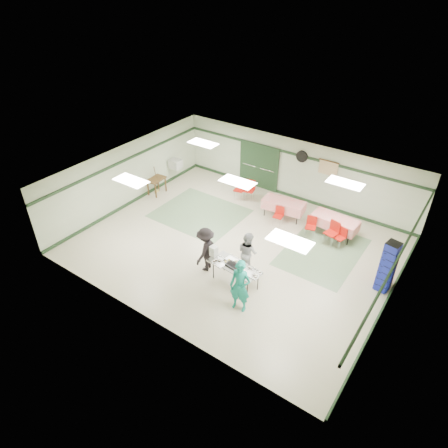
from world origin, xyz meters
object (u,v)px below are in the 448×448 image
Objects in this scene: crate_stack_blue_b at (387,267)px; dining_table_b at (284,205)px; serving_table at (235,267)px; volunteer_grey at (248,252)px; dining_table_a at (335,222)px; broom at (157,179)px; chair_loose_a at (250,188)px; office_printer at (175,164)px; chair_d at (279,214)px; chair_c at (341,235)px; crate_stack_blue_a at (386,271)px; chair_a at (333,230)px; chair_loose_b at (240,187)px; crate_stack_red at (389,266)px; volunteer_teal at (240,286)px; volunteer_dark at (206,249)px; printer_table at (156,181)px; chair_b at (311,224)px.

dining_table_b is at bearing 156.79° from crate_stack_blue_b.
serving_table is 0.81m from volunteer_grey.
dining_table_a is 1.40× the size of broom.
chair_loose_a reaches higher than dining_table_b.
office_printer is at bearing 169.96° from crate_stack_blue_b.
serving_table is 4.79m from dining_table_a.
chair_d is at bearing -4.89° from office_printer.
volunteer_grey is 3.78m from chair_c.
volunteer_grey is at bearing -109.09° from dining_table_a.
crate_stack_blue_a is (4.69, -1.99, 0.19)m from dining_table_b.
crate_stack_blue_b is at bearing -18.36° from chair_a.
chair_loose_b is (-2.93, 4.01, -0.24)m from volunteer_grey.
crate_stack_blue_a is (2.33, -1.43, 0.19)m from chair_a.
chair_loose_b reaches higher than chair_c.
crate_stack_red is (4.02, 2.84, 0.01)m from serving_table.
volunteer_teal is at bearing -134.50° from crate_stack_blue_b.
crate_stack_blue_a is at bearing 90.00° from crate_stack_blue_b.
chair_c is 0.43× the size of crate_stack_blue_b.
crate_stack_red is (2.00, -1.12, 0.24)m from chair_c.
volunteer_teal is 6.76m from chair_loose_b.
volunteer_dark is 5.83m from printer_table.
serving_table is at bearing 77.29° from volunteer_dark.
printer_table is at bearing -165.10° from dining_table_a.
chair_loose_b is 0.48× the size of crate_stack_blue_b.
chair_a reaches higher than serving_table.
serving_table is 0.98× the size of dining_table_b.
office_printer is (-7.81, -0.19, 0.38)m from dining_table_a.
crate_stack_blue_a is 1.72× the size of printer_table.
chair_loose_b is at bearing 166.40° from dining_table_b.
serving_table is at bearing -30.28° from broom.
broom is (-6.31, 2.32, -0.11)m from volunteer_grey.
chair_a is at bearing 69.07° from volunteer_teal.
serving_table is 1.96× the size of printer_table.
volunteer_grey reaches higher than chair_a.
volunteer_dark is 5.09m from chair_c.
chair_loose_b reaches higher than chair_b.
chair_c is at bearing -46.05° from dining_table_a.
volunteer_grey is 1.76× the size of chair_loose_b.
chair_loose_a is (-4.60, 1.06, 0.06)m from chair_c.
crate_stack_blue_b reaches higher than chair_a.
dining_table_b is 2.01× the size of chair_loose_b.
crate_stack_blue_a reaches higher than chair_b.
office_printer is at bearing 176.45° from chair_loose_b.
chair_c is 2.47m from crate_stack_blue_a.
crate_stack_red is (2.33, -1.14, 0.16)m from chair_a.
dining_table_b is at bearing -179.92° from chair_a.
chair_c is 0.90× the size of printer_table.
printer_table is (-5.03, 2.94, -0.19)m from volunteer_dark.
office_printer is (-7.00, 5.18, 0.06)m from volunteer_teal.
serving_table is 5.65m from chair_loose_a.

